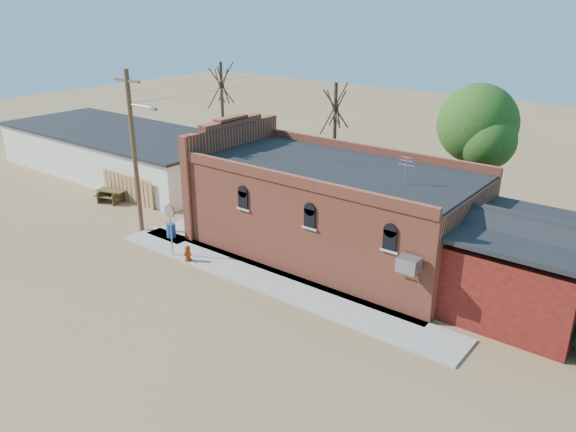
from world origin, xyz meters
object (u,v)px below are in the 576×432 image
Objects in this scene: fire_hydrant at (188,253)px; trash_barrel at (171,230)px; stop_sign at (170,216)px; brick_bar at (328,208)px; utility_pole at (135,149)px; picnic_table at (112,194)px.

fire_hydrant is 1.03× the size of trash_barrel.
stop_sign is at bearing -39.54° from trash_barrel.
brick_bar is 5.95× the size of stop_sign.
brick_bar is at bearing 23.69° from utility_pole.
fire_hydrant reaches higher than picnic_table.
trash_barrel is (2.13, 0.30, -4.30)m from utility_pole.
picnic_table is (-5.60, 2.00, -4.26)m from utility_pole.
utility_pole is at bearing -173.22° from stop_sign.
fire_hydrant is 0.37× the size of picnic_table.
utility_pole is at bearing -156.31° from brick_bar.
utility_pole is 11.10× the size of fire_hydrant.
utility_pole reaches higher than fire_hydrant.
stop_sign is at bearing -136.77° from brick_bar.
stop_sign is (-1.15, 0.00, 1.72)m from fire_hydrant.
stop_sign is (3.94, -1.20, -2.57)m from utility_pole.
fire_hydrant is 0.29× the size of stop_sign.
utility_pole is 4.08× the size of picnic_table.
picnic_table is (-7.72, 1.70, 0.04)m from trash_barrel.
trash_barrel is at bearing -152.46° from brick_bar.
fire_hydrant is 2.07m from stop_sign.
brick_bar reaches higher than trash_barrel.
fire_hydrant is (-4.70, -5.50, -1.86)m from brick_bar.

